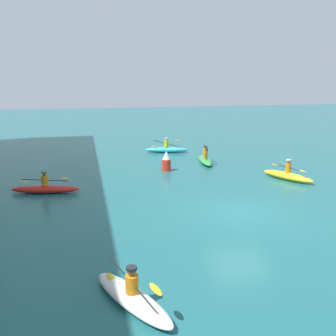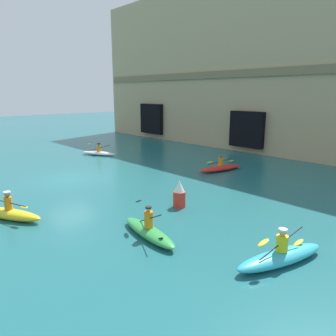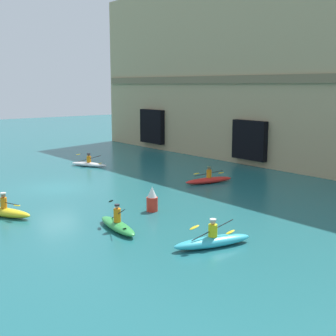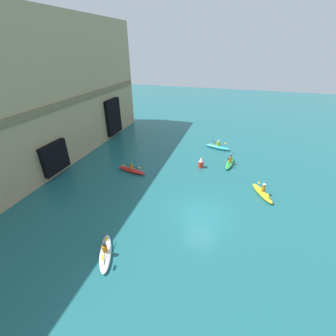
{
  "view_description": "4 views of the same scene",
  "coord_description": "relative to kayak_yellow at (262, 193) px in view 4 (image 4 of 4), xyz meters",
  "views": [
    {
      "loc": [
        -13.96,
        6.26,
        5.53
      ],
      "look_at": [
        3.66,
        2.3,
        1.21
      ],
      "focal_mm": 40.0,
      "sensor_mm": 36.0,
      "label": 1
    },
    {
      "loc": [
        18.0,
        -8.36,
        5.03
      ],
      "look_at": [
        4.28,
        4.06,
        0.78
      ],
      "focal_mm": 35.0,
      "sensor_mm": 36.0,
      "label": 2
    },
    {
      "loc": [
        26.22,
        -11.94,
        6.23
      ],
      "look_at": [
        4.29,
        5.32,
        1.26
      ],
      "focal_mm": 50.0,
      "sensor_mm": 36.0,
      "label": 3
    },
    {
      "loc": [
        -13.98,
        -1.47,
        11.91
      ],
      "look_at": [
        3.54,
        3.9,
        1.81
      ],
      "focal_mm": 24.0,
      "sensor_mm": 36.0,
      "label": 4
    }
  ],
  "objects": [
    {
      "name": "kayak_green",
      "position": [
        5.14,
        3.15,
        -0.03
      ],
      "size": [
        3.22,
        1.14,
        1.21
      ],
      "rotation": [
        0.0,
        0.0,
        6.14
      ],
      "color": "green",
      "rests_on": "ground"
    },
    {
      "name": "kayak_yellow",
      "position": [
        0.0,
        0.0,
        0.0
      ],
      "size": [
        3.09,
        2.02,
        1.17
      ],
      "rotation": [
        0.0,
        0.0,
        3.62
      ],
      "color": "yellow",
      "rests_on": "ground"
    },
    {
      "name": "kayak_white",
      "position": [
        -9.93,
        10.02,
        -0.05
      ],
      "size": [
        3.12,
        2.06,
        1.03
      ],
      "rotation": [
        0.0,
        0.0,
        0.47
      ],
      "color": "white",
      "rests_on": "ground"
    },
    {
      "name": "kayak_red",
      "position": [
        0.42,
        13.02,
        -0.03
      ],
      "size": [
        1.33,
        3.44,
        1.09
      ],
      "rotation": [
        0.0,
        0.0,
        4.51
      ],
      "color": "red",
      "rests_on": "ground"
    },
    {
      "name": "cliff_bluff",
      "position": [
        -3.22,
        23.05,
        7.17
      ],
      "size": [
        39.75,
        6.32,
        14.93
      ],
      "color": "tan",
      "rests_on": "ground"
    },
    {
      "name": "ground_plane",
      "position": [
        -4.33,
        4.72,
        -0.26
      ],
      "size": [
        120.0,
        120.0,
        0.0
      ],
      "primitive_type": "plane",
      "color": "#1E6066"
    },
    {
      "name": "marker_buoy",
      "position": [
        3.6,
        6.16,
        0.32
      ],
      "size": [
        0.57,
        0.57,
        1.25
      ],
      "color": "red",
      "rests_on": "ground"
    },
    {
      "name": "kayak_cyan",
      "position": [
        9.29,
        4.91,
        -0.01
      ],
      "size": [
        1.53,
        3.39,
        1.13
      ],
      "rotation": [
        0.0,
        0.0,
        1.32
      ],
      "color": "#33B2C6",
      "rests_on": "ground"
    }
  ]
}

